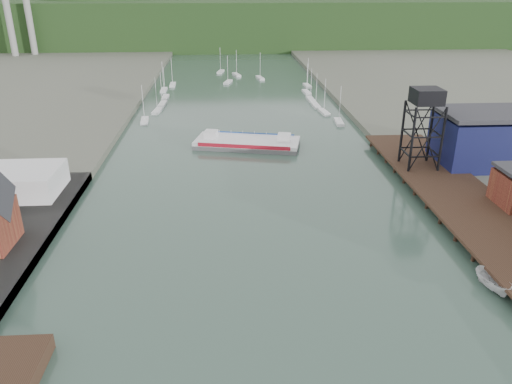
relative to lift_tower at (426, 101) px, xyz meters
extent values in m
cube|color=black|center=(2.00, -13.00, -13.75)|extent=(14.00, 70.00, 0.50)
cylinder|color=black|center=(-4.00, -13.00, -14.85)|extent=(0.60, 0.60, 2.20)
cylinder|color=black|center=(8.00, -13.00, -14.85)|extent=(0.60, 0.60, 2.20)
cube|color=silver|center=(-79.00, -8.00, -11.80)|extent=(18.00, 12.00, 4.50)
cylinder|color=black|center=(-3.00, -3.00, -7.00)|extent=(0.50, 0.50, 13.00)
cylinder|color=black|center=(3.00, -3.00, -7.00)|extent=(0.50, 0.50, 13.00)
cylinder|color=black|center=(-3.00, 3.00, -7.00)|extent=(0.50, 0.50, 13.00)
cylinder|color=black|center=(3.00, 3.00, -7.00)|extent=(0.50, 0.50, 13.00)
cube|color=black|center=(0.00, 0.00, 1.00)|extent=(5.50, 5.50, 3.00)
cube|color=#0C0D35|center=(15.00, 2.00, -9.05)|extent=(20.00, 14.00, 10.00)
cube|color=#2D2D33|center=(15.00, 2.00, -3.15)|extent=(20.50, 14.50, 0.80)
cube|color=silver|center=(-62.54, 45.89, -15.30)|extent=(2.67, 7.65, 0.90)
cube|color=silver|center=(-60.28, 57.30, -15.30)|extent=(2.81, 7.67, 0.90)
cube|color=silver|center=(-59.71, 66.17, -15.30)|extent=(2.35, 7.59, 0.90)
cube|color=silver|center=(-59.81, 76.09, -15.30)|extent=(2.01, 7.50, 0.90)
cube|color=silver|center=(-61.64, 88.33, -15.30)|extent=(2.00, 7.50, 0.90)
cube|color=silver|center=(-59.32, 98.17, -15.30)|extent=(2.16, 7.54, 0.90)
cube|color=silver|center=(-7.44, 41.03, -15.30)|extent=(2.53, 7.62, 0.90)
cube|color=silver|center=(-9.54, 52.51, -15.30)|extent=(2.76, 7.67, 0.90)
cube|color=silver|center=(-10.54, 61.29, -15.30)|extent=(2.22, 7.56, 0.90)
cube|color=silver|center=(-10.73, 70.28, -15.30)|extent=(2.18, 7.54, 0.90)
cube|color=silver|center=(-10.33, 81.38, -15.30)|extent=(2.46, 7.61, 0.90)
cube|color=silver|center=(-8.22, 92.99, -15.30)|extent=(2.48, 7.61, 0.90)
cube|color=silver|center=(-38.16, 102.00, -15.30)|extent=(3.78, 7.76, 0.90)
cube|color=silver|center=(-24.96, 110.00, -15.30)|extent=(3.31, 7.74, 0.90)
cube|color=silver|center=(-34.34, 118.00, -15.30)|extent=(3.76, 7.76, 0.90)
cube|color=silver|center=(-41.11, 126.00, -15.30)|extent=(3.40, 7.74, 0.90)
cube|color=black|center=(-35.00, 242.00, -3.65)|extent=(500.00, 120.00, 28.00)
sphere|color=black|center=(-115.00, 242.00, -7.65)|extent=(80.00, 80.00, 80.00)
sphere|color=black|center=(55.00, 252.00, -9.65)|extent=(70.00, 70.00, 70.00)
cube|color=#525255|center=(-34.31, 21.56, -15.15)|extent=(26.60, 15.24, 1.00)
cube|color=silver|center=(-34.31, 21.56, -14.25)|extent=(26.60, 15.24, 0.80)
cube|color=#A91324|center=(-35.41, 16.63, -14.05)|extent=(21.51, 4.96, 0.90)
cube|color=#153F95|center=(-33.20, 26.49, -14.05)|extent=(21.51, 4.96, 0.90)
cube|color=silver|center=(-43.09, 23.53, -13.05)|extent=(3.59, 3.59, 2.00)
cube|color=silver|center=(-25.52, 19.59, -13.05)|extent=(3.59, 3.59, 2.00)
imported|color=silver|center=(-5.03, -41.49, -14.45)|extent=(3.50, 6.52, 2.39)
camera|label=1|loc=(-39.43, -94.60, 22.19)|focal=35.00mm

